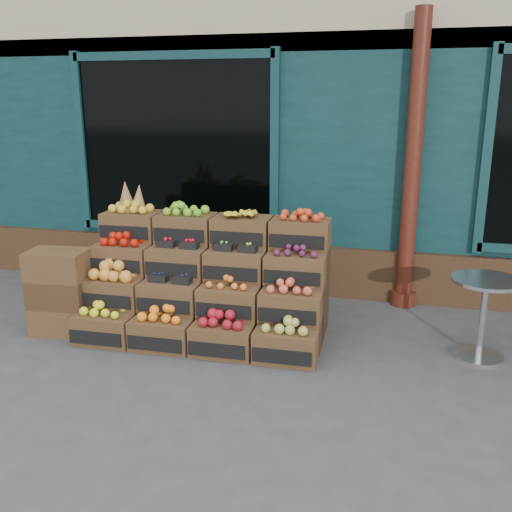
# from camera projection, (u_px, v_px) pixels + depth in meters

# --- Properties ---
(ground) EXTENTS (60.00, 60.00, 0.00)m
(ground) POSITION_uv_depth(u_px,v_px,m) (258.00, 372.00, 4.96)
(ground) COLOR #3F3F41
(ground) RESTS_ON ground
(shop_facade) EXTENTS (12.00, 6.24, 4.80)m
(shop_facade) POSITION_uv_depth(u_px,v_px,m) (338.00, 91.00, 9.08)
(shop_facade) COLOR #0F3033
(shop_facade) RESTS_ON ground
(crate_display) EXTENTS (2.40, 1.22, 1.48)m
(crate_display) POSITION_uv_depth(u_px,v_px,m) (207.00, 288.00, 5.74)
(crate_display) COLOR #4D341E
(crate_display) RESTS_ON ground
(spare_crates) EXTENTS (0.61, 0.46, 0.85)m
(spare_crates) POSITION_uv_depth(u_px,v_px,m) (60.00, 292.00, 5.71)
(spare_crates) COLOR #4D341E
(spare_crates) RESTS_ON ground
(bistro_table) EXTENTS (0.61, 0.61, 0.76)m
(bistro_table) POSITION_uv_depth(u_px,v_px,m) (483.00, 309.00, 5.12)
(bistro_table) COLOR #B4B7BC
(bistro_table) RESTS_ON ground
(shopkeeper) EXTENTS (0.81, 0.62, 1.98)m
(shopkeeper) POSITION_uv_depth(u_px,v_px,m) (170.00, 196.00, 7.91)
(shopkeeper) COLOR #154C23
(shopkeeper) RESTS_ON ground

